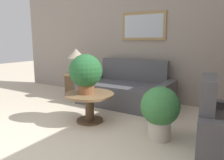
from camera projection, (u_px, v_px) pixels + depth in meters
wall_back at (141, 42)px, 4.97m from camera, size 7.38×0.09×2.60m
couch_main at (126, 91)px, 4.65m from camera, size 1.93×0.98×0.94m
coffee_table at (90, 101)px, 3.66m from camera, size 0.82×0.82×0.49m
side_table at (77, 86)px, 5.19m from camera, size 0.48×0.48×0.58m
table_lamp at (76, 56)px, 5.06m from camera, size 0.42×0.42×0.59m
potted_plant_on_table at (86, 72)px, 3.55m from camera, size 0.54×0.54×0.65m
potted_plant_floor at (160, 110)px, 2.99m from camera, size 0.54×0.54×0.74m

